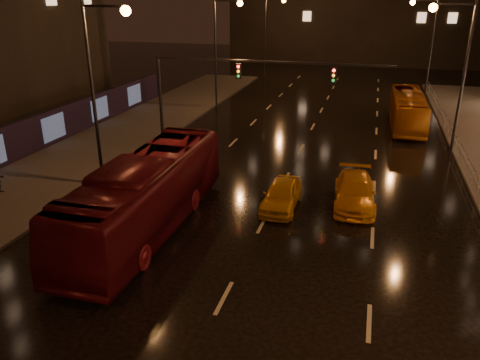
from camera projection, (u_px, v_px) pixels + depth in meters
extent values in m
plane|color=black|center=(297.00, 157.00, 30.89)|extent=(140.00, 140.00, 0.00)
cube|color=#38332D|center=(74.00, 162.00, 29.80)|extent=(7.00, 70.00, 0.15)
cylinder|color=black|center=(161.00, 102.00, 32.17)|extent=(0.22, 0.22, 6.20)
cube|color=black|center=(270.00, 62.00, 29.14)|extent=(15.20, 0.14, 0.14)
cube|color=black|center=(239.00, 71.00, 29.89)|extent=(0.32, 0.18, 0.95)
cube|color=black|center=(334.00, 75.00, 28.37)|extent=(0.32, 0.18, 0.95)
sphere|color=#FF1E19|center=(238.00, 67.00, 29.67)|extent=(0.18, 0.18, 0.18)
cylinder|color=#99999E|center=(429.00, 89.00, 49.54)|extent=(0.04, 0.04, 1.00)
cube|color=#99999E|center=(473.00, 166.00, 26.12)|extent=(0.05, 56.00, 0.05)
cube|color=#99999E|center=(472.00, 172.00, 26.27)|extent=(0.05, 56.00, 0.05)
imported|color=#520B13|center=(147.00, 194.00, 20.91)|extent=(2.98, 12.34, 3.43)
imported|color=#A35310|center=(408.00, 109.00, 37.60)|extent=(2.49, 10.08, 2.80)
imported|color=orange|center=(282.00, 195.00, 23.35)|extent=(1.69, 4.15, 1.41)
imported|color=orange|center=(355.00, 192.00, 23.69)|extent=(2.29, 5.02, 1.42)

